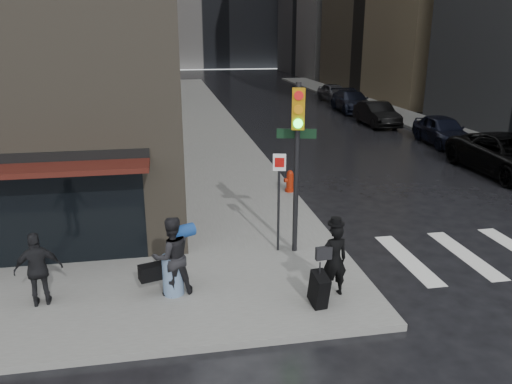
% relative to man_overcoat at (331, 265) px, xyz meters
% --- Properties ---
extents(ground, '(140.00, 140.00, 0.00)m').
position_rel_man_overcoat_xyz_m(ground, '(-0.85, 0.70, -0.89)').
color(ground, black).
rests_on(ground, ground).
extents(sidewalk_left, '(4.00, 50.00, 0.15)m').
position_rel_man_overcoat_xyz_m(sidewalk_left, '(-0.85, 27.70, -0.82)').
color(sidewalk_left, slate).
rests_on(sidewalk_left, ground).
extents(sidewalk_right, '(3.00, 50.00, 0.15)m').
position_rel_man_overcoat_xyz_m(sidewalk_right, '(12.65, 27.70, -0.82)').
color(sidewalk_right, slate).
rests_on(sidewalk_right, ground).
extents(man_overcoat, '(0.92, 0.96, 1.78)m').
position_rel_man_overcoat_xyz_m(man_overcoat, '(0.00, 0.00, 0.00)').
color(man_overcoat, black).
rests_on(man_overcoat, ground).
extents(man_jeans, '(1.28, 0.88, 1.75)m').
position_rel_man_overcoat_xyz_m(man_jeans, '(-3.27, 0.73, 0.13)').
color(man_jeans, black).
rests_on(man_jeans, ground).
extents(man_greycoat, '(0.98, 0.53, 1.58)m').
position_rel_man_overcoat_xyz_m(man_greycoat, '(-5.94, 0.76, 0.05)').
color(man_greycoat, black).
rests_on(man_greycoat, ground).
extents(traffic_light, '(1.04, 0.59, 4.27)m').
position_rel_man_overcoat_xyz_m(traffic_light, '(-0.20, 2.34, 2.01)').
color(traffic_light, black).
rests_on(traffic_light, ground).
extents(fire_hydrant, '(0.44, 0.34, 0.77)m').
position_rel_man_overcoat_xyz_m(fire_hydrant, '(0.95, 7.35, -0.40)').
color(fire_hydrant, '#961F09').
rests_on(fire_hydrant, ground).
extents(parked_car_0, '(2.68, 5.79, 1.61)m').
position_rel_man_overcoat_xyz_m(parked_car_0, '(10.31, 8.43, -0.09)').
color(parked_car_0, black).
rests_on(parked_car_0, ground).
extents(parked_car_1, '(2.16, 4.53, 1.49)m').
position_rel_man_overcoat_xyz_m(parked_car_1, '(10.69, 14.20, -0.15)').
color(parked_car_1, black).
rests_on(parked_car_1, ground).
extents(parked_car_2, '(1.59, 4.43, 1.45)m').
position_rel_man_overcoat_xyz_m(parked_car_2, '(9.60, 19.97, -0.17)').
color(parked_car_2, black).
rests_on(parked_car_2, ground).
extents(parked_car_3, '(2.46, 5.36, 1.52)m').
position_rel_man_overcoat_xyz_m(parked_car_3, '(10.13, 25.74, -0.13)').
color(parked_car_3, black).
rests_on(parked_car_3, ground).
extents(parked_car_4, '(1.96, 4.42, 1.48)m').
position_rel_man_overcoat_xyz_m(parked_car_4, '(10.74, 31.50, -0.16)').
color(parked_car_4, '#45464B').
rests_on(parked_car_4, ground).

